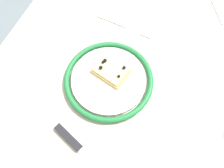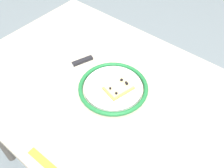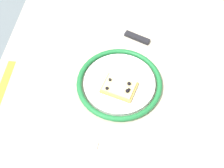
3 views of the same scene
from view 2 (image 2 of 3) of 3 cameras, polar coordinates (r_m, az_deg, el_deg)
dining_table at (r=1.00m, az=-0.20°, el=-4.96°), size 1.18×0.77×0.74m
plate at (r=0.93m, az=0.26°, el=-0.78°), size 0.26×0.26×0.02m
pizza_slice_near at (r=0.91m, az=1.52°, el=-0.81°), size 0.09×0.11×0.03m
knife at (r=1.04m, az=-8.41°, el=4.63°), size 0.10×0.23×0.01m
fork at (r=0.89m, az=12.14°, el=-6.58°), size 0.03×0.20×0.00m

